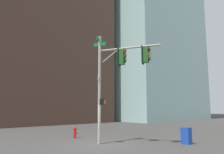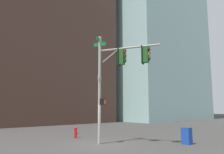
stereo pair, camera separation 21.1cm
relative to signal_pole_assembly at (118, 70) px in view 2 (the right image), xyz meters
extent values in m
plane|color=#423F3D|center=(-0.73, 0.89, -4.77)|extent=(200.00, 200.00, 0.00)
cylinder|color=#9E998C|center=(-0.55, 1.19, -1.20)|extent=(0.19, 0.19, 7.15)
cylinder|color=#9E998C|center=(0.31, -0.68, 1.37)|extent=(1.84, 3.79, 0.12)
cylinder|color=#9E998C|center=(-0.24, 0.52, 0.92)|extent=(0.51, 0.98, 0.75)
cube|color=#0F6B33|center=(-0.55, 1.19, 2.13)|extent=(0.96, 0.47, 0.24)
cube|color=#0F6B33|center=(-0.55, 1.19, 1.83)|extent=(0.40, 0.82, 0.24)
cube|color=white|center=(-0.55, 1.19, -0.50)|extent=(0.42, 0.22, 0.24)
cube|color=#1E4C1E|center=(0.12, -0.25, 0.81)|extent=(0.45, 0.45, 1.00)
cube|color=black|center=(0.04, -0.08, 0.81)|extent=(0.51, 0.27, 1.16)
sphere|color=red|center=(0.20, -0.43, 1.11)|extent=(0.20, 0.20, 0.20)
cylinder|color=#1E4C1E|center=(0.23, -0.49, 1.20)|extent=(0.23, 0.13, 0.23)
sphere|color=#4C330A|center=(0.20, -0.43, 0.81)|extent=(0.20, 0.20, 0.20)
cylinder|color=#1E4C1E|center=(0.23, -0.49, 0.90)|extent=(0.23, 0.13, 0.23)
sphere|color=#0A3819|center=(0.20, -0.43, 0.51)|extent=(0.20, 0.20, 0.20)
cylinder|color=#1E4C1E|center=(0.23, -0.49, 0.60)|extent=(0.23, 0.13, 0.23)
cube|color=#1E4C1E|center=(0.78, -1.69, 0.81)|extent=(0.45, 0.45, 1.00)
cube|color=black|center=(0.70, -1.51, 0.81)|extent=(0.51, 0.27, 1.16)
sphere|color=#470A07|center=(0.87, -1.87, 1.11)|extent=(0.20, 0.20, 0.20)
cylinder|color=#1E4C1E|center=(0.89, -1.93, 1.20)|extent=(0.23, 0.13, 0.23)
sphere|color=#F29E0C|center=(0.87, -1.87, 0.81)|extent=(0.20, 0.20, 0.20)
cylinder|color=#1E4C1E|center=(0.89, -1.93, 0.90)|extent=(0.23, 0.13, 0.23)
sphere|color=#0A3819|center=(0.87, -1.87, 0.51)|extent=(0.20, 0.20, 0.20)
cylinder|color=#1E4C1E|center=(0.89, -1.93, 0.60)|extent=(0.23, 0.13, 0.23)
cube|color=black|center=(-0.45, 0.97, -2.08)|extent=(0.43, 0.38, 0.40)
cube|color=#EA5914|center=(-0.39, 0.84, -2.08)|extent=(0.24, 0.12, 0.28)
cylinder|color=red|center=(-0.05, 4.68, -4.45)|extent=(0.22, 0.22, 0.65)
sphere|color=red|center=(-0.05, 4.68, -4.03)|extent=(0.26, 0.26, 0.26)
cylinder|color=red|center=(0.11, 4.68, -4.41)|extent=(0.10, 0.09, 0.09)
cube|color=#193FA5|center=(3.51, -2.69, -4.25)|extent=(0.46, 0.57, 1.05)
cube|color=#845B47|center=(15.98, 39.69, 11.54)|extent=(21.38, 16.32, 32.63)
cube|color=brown|center=(41.43, 51.11, 22.19)|extent=(19.33, 19.95, 53.92)
camera|label=1|loc=(-10.23, -10.33, -2.53)|focal=36.43mm
camera|label=2|loc=(-10.08, -10.47, -2.53)|focal=36.43mm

